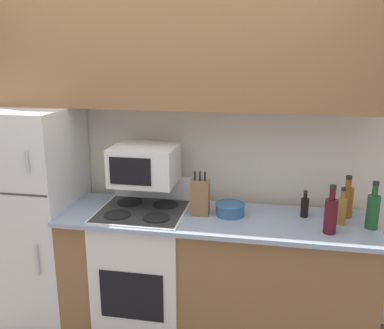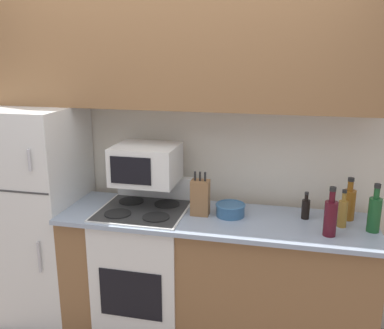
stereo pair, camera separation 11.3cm
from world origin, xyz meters
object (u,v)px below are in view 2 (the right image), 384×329
(refrigerator, at_px, (38,214))
(bottle_wine_green, at_px, (374,213))
(knife_block, at_px, (200,197))
(bottle_soy_sauce, at_px, (306,208))
(microwave, at_px, (146,164))
(stove, at_px, (145,268))
(bottle_vinegar, at_px, (343,212))
(bottle_wine_red, at_px, (330,217))
(bowl, at_px, (230,209))
(bottle_whiskey, at_px, (349,203))

(refrigerator, distance_m, bottle_wine_green, 2.33)
(knife_block, bearing_deg, bottle_soy_sauce, 7.45)
(microwave, relative_size, bottle_wine_green, 1.44)
(stove, relative_size, bottle_vinegar, 4.55)
(stove, distance_m, bottle_vinegar, 1.40)
(knife_block, distance_m, bottle_vinegar, 0.90)
(bottle_wine_red, bearing_deg, bottle_wine_green, 24.86)
(stove, xyz_separation_m, knife_block, (0.39, 0.01, 0.56))
(stove, xyz_separation_m, bottle_soy_sauce, (1.07, 0.10, 0.51))
(knife_block, bearing_deg, bottle_vinegar, 0.27)
(bowl, height_order, bottle_vinegar, bottle_vinegar)
(bottle_wine_red, relative_size, bottle_soy_sauce, 1.67)
(refrigerator, distance_m, bowl, 1.45)
(bottle_vinegar, distance_m, bottle_wine_red, 0.18)
(microwave, bearing_deg, bowl, -5.13)
(refrigerator, relative_size, bottle_vinegar, 6.66)
(refrigerator, bearing_deg, bowl, -0.37)
(bottle_soy_sauce, bearing_deg, bottle_whiskey, 10.45)
(bottle_wine_green, xyz_separation_m, bottle_whiskey, (-0.13, 0.17, -0.01))
(microwave, relative_size, bowl, 2.18)
(bottle_soy_sauce, distance_m, bottle_whiskey, 0.27)
(bottle_wine_red, bearing_deg, bottle_vinegar, 60.89)
(knife_block, relative_size, bottle_soy_sauce, 1.66)
(stove, relative_size, bottle_wine_red, 3.64)
(bottle_whiskey, bearing_deg, refrigerator, -177.29)
(bottle_vinegar, bearing_deg, bottle_wine_red, -119.11)
(stove, distance_m, microwave, 0.75)
(knife_block, xyz_separation_m, bottle_whiskey, (0.95, 0.14, -0.01))
(bottle_vinegar, bearing_deg, bottle_wine_green, -10.27)
(knife_block, bearing_deg, bottle_wine_red, -10.38)
(refrigerator, xyz_separation_m, stove, (0.85, -0.05, -0.32))
(stove, relative_size, bottle_wine_green, 3.64)
(refrigerator, height_order, microwave, refrigerator)
(bowl, distance_m, bottle_soy_sauce, 0.49)
(refrigerator, xyz_separation_m, bottle_whiskey, (2.19, 0.10, 0.23))
(bowl, bearing_deg, microwave, 174.87)
(bottle_wine_red, relative_size, bottle_wine_green, 1.00)
(refrigerator, height_order, stove, refrigerator)
(microwave, distance_m, bowl, 0.65)
(bottle_wine_red, height_order, bottle_whiskey, bottle_wine_red)
(bottle_wine_red, height_order, bottle_wine_green, same)
(microwave, bearing_deg, bottle_soy_sauce, 0.55)
(microwave, height_order, bottle_wine_red, microwave)
(refrigerator, bearing_deg, bottle_vinegar, -0.81)
(refrigerator, relative_size, stove, 1.46)
(microwave, relative_size, bottle_vinegar, 1.80)
(stove, bearing_deg, bottle_vinegar, 0.75)
(bottle_vinegar, relative_size, bottle_whiskey, 0.86)
(microwave, bearing_deg, bottle_wine_red, -10.65)
(bowl, distance_m, bottle_wine_red, 0.64)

